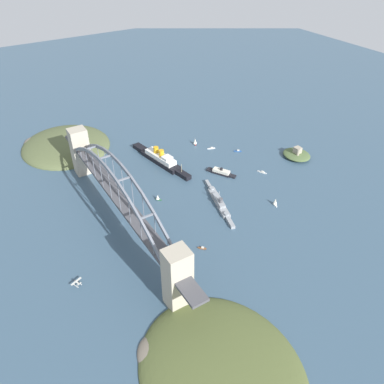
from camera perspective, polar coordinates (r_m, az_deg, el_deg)
The scene contains 16 objects.
ground_plane at distance 382.25m, azimuth -10.28°, elevation -4.68°, with size 1400.00×1400.00×0.00m, color #385166.
harbor_arch_bridge at distance 363.57m, azimuth -10.78°, elevation -1.07°, with size 282.54×18.71×67.88m.
headland_west_shore at distance 528.25m, azimuth -18.27°, elevation 6.40°, with size 117.83×110.53×23.55m.
headland_east_shore at distance 281.93m, azimuth 3.90°, elevation -24.80°, with size 125.00×106.44×16.66m.
ocean_liner at distance 466.98m, azimuth -4.69°, elevation 4.91°, with size 102.65×26.94×18.04m.
naval_cruiser at distance 400.05m, azimuth 4.02°, elevation -1.51°, with size 80.70×25.44×15.86m.
harbor_ferry_steamer at distance 447.41m, azimuth 4.31°, elevation 2.96°, with size 34.13×23.24×7.55m.
fort_island_mid_harbor at distance 494.57m, azimuth 15.18°, elevation 5.39°, with size 35.06×30.92×14.05m.
seaplane_taxiing_near_bridge at distance 334.70m, azimuth -16.61°, elevation -12.70°, with size 7.51×10.00×5.14m.
small_boat_0 at distance 504.90m, azimuth 0.46°, elevation 7.46°, with size 8.42×6.06×8.83m.
small_boat_1 at distance 493.52m, azimuth 6.77°, elevation 6.03°, with size 6.46×8.84×2.47m.
small_boat_2 at distance 350.91m, azimuth 1.52°, elevation -8.26°, with size 6.50×6.54×2.07m.
small_boat_3 at distance 406.75m, azimuth 12.17°, elevation -1.41°, with size 7.62×5.26×8.20m.
small_boat_4 at distance 406.14m, azimuth -5.09°, elevation -0.78°, with size 6.25×5.79×6.90m.
small_boat_5 at distance 455.94m, azimuth 10.32°, elevation 2.90°, with size 10.92×6.03×2.26m.
small_boat_6 at distance 497.18m, azimuth 2.89°, elevation 6.48°, with size 4.30×10.24×2.03m.
Camera 1 is at (277.91, -91.62, 245.93)m, focal length 36.17 mm.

